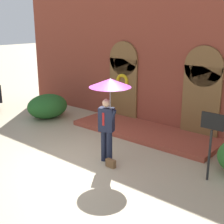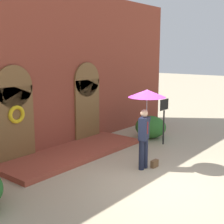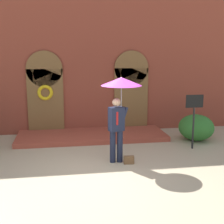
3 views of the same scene
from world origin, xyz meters
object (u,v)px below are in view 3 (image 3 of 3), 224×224
Objects in this scene: handbag at (129,160)px; sign_post at (194,113)px; person_with_umbrella at (120,94)px; shrub_right at (196,127)px.

handbag is 0.16× the size of sign_post.
person_with_umbrella is at bearing 138.98° from handbag.
handbag is (0.22, -0.20, -1.80)m from person_with_umbrella.
person_with_umbrella reaches higher than sign_post.
handbag is 3.38m from shrub_right.
person_with_umbrella is 1.37× the size of sign_post.
sign_post is at bearing -119.80° from shrub_right.
person_with_umbrella is 2.73m from sign_post.
shrub_right is (3.00, 1.69, -1.47)m from person_with_umbrella.
sign_post is (2.49, 0.81, -0.75)m from person_with_umbrella.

